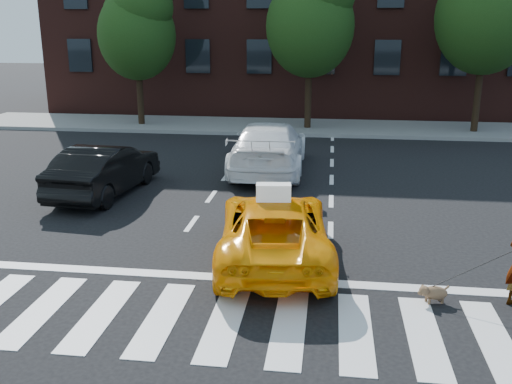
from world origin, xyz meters
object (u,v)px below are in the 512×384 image
at_px(tree_left, 137,25).
at_px(tree_right, 488,4).
at_px(dog, 433,293).
at_px(tree_mid, 311,15).
at_px(taxi, 274,228).
at_px(white_suv, 269,147).
at_px(black_sedan, 105,170).

height_order(tree_left, tree_right, tree_right).
distance_m(tree_right, dog, 17.23).
xyz_separation_m(tree_left, tree_mid, (7.50, -0.00, 0.41)).
bearing_deg(taxi, dog, 144.47).
distance_m(tree_left, white_suv, 10.58).
xyz_separation_m(black_sedan, white_suv, (4.11, 3.09, 0.10)).
bearing_deg(tree_left, dog, -57.21).
bearing_deg(black_sedan, taxi, 147.80).
bearing_deg(black_sedan, tree_mid, -110.11).
bearing_deg(tree_mid, black_sedan, -115.56).
xyz_separation_m(tree_right, dog, (-4.25, -15.91, -5.07)).
height_order(tree_mid, white_suv, tree_mid).
bearing_deg(black_sedan, tree_left, -71.30).
bearing_deg(dog, black_sedan, 124.82).
xyz_separation_m(tree_mid, white_suv, (-0.91, -7.42, -4.07)).
relative_size(tree_left, dog, 11.76).
xyz_separation_m(tree_right, black_sedan, (-12.03, -10.51, -4.58)).
bearing_deg(tree_mid, white_suv, -97.00).
xyz_separation_m(taxi, black_sedan, (-4.99, 3.85, 0.06)).
distance_m(tree_left, tree_right, 14.52).
relative_size(tree_mid, black_sedan, 1.70).
distance_m(taxi, white_suv, 6.99).
relative_size(tree_left, tree_right, 0.84).
bearing_deg(tree_left, black_sedan, -76.75).
bearing_deg(tree_left, tree_mid, -0.00).
bearing_deg(tree_right, taxi, -116.11).
bearing_deg(dog, taxi, 130.46).
relative_size(tree_mid, dog, 12.85).
bearing_deg(taxi, tree_mid, -96.51).
xyz_separation_m(white_suv, dog, (3.66, -8.49, -0.59)).
height_order(tree_mid, taxi, tree_mid).
distance_m(taxi, black_sedan, 6.30).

